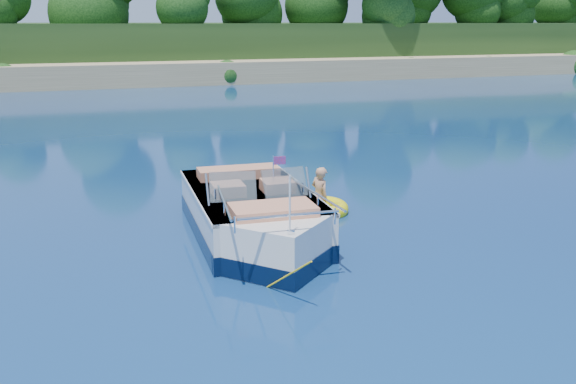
% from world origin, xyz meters
% --- Properties ---
extents(ground, '(160.00, 160.00, 0.00)m').
position_xyz_m(ground, '(0.00, 0.00, 0.00)').
color(ground, '#0A1C4C').
rests_on(ground, ground).
extents(shoreline, '(170.00, 59.00, 6.00)m').
position_xyz_m(shoreline, '(0.00, 63.77, 0.98)').
color(shoreline, '#8D7A52').
rests_on(shoreline, ground).
extents(treeline, '(150.00, 7.12, 8.19)m').
position_xyz_m(treeline, '(0.04, 41.01, 5.55)').
color(treeline, black).
rests_on(treeline, ground).
extents(motorboat, '(2.46, 6.30, 2.09)m').
position_xyz_m(motorboat, '(1.29, 3.17, 0.41)').
color(motorboat, white).
rests_on(motorboat, ground).
extents(tow_tube, '(1.70, 1.70, 0.34)m').
position_xyz_m(tow_tube, '(3.19, 4.49, 0.09)').
color(tow_tube, '#F6E708').
rests_on(tow_tube, ground).
extents(boy, '(0.57, 0.81, 1.45)m').
position_xyz_m(boy, '(3.15, 4.48, 0.00)').
color(boy, tan).
rests_on(boy, ground).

